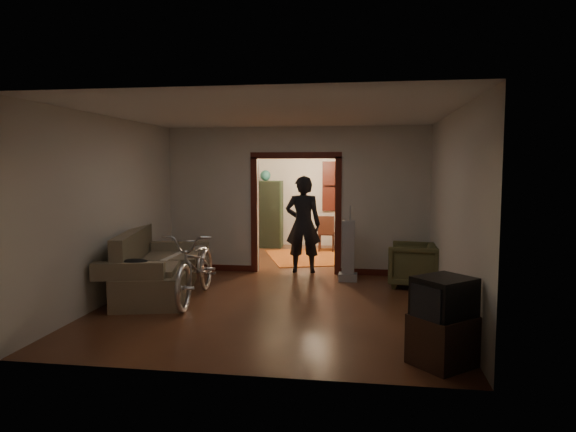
% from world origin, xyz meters
% --- Properties ---
extents(floor, '(5.00, 8.50, 0.01)m').
position_xyz_m(floor, '(0.00, 0.00, 0.00)').
color(floor, '#402114').
rests_on(floor, ground).
extents(ceiling, '(5.00, 8.50, 0.01)m').
position_xyz_m(ceiling, '(0.00, 0.00, 2.80)').
color(ceiling, white).
rests_on(ceiling, floor).
extents(wall_back, '(5.00, 0.02, 2.80)m').
position_xyz_m(wall_back, '(0.00, 4.25, 1.40)').
color(wall_back, beige).
rests_on(wall_back, floor).
extents(wall_left, '(0.02, 8.50, 2.80)m').
position_xyz_m(wall_left, '(-2.50, 0.00, 1.40)').
color(wall_left, beige).
rests_on(wall_left, floor).
extents(wall_right, '(0.02, 8.50, 2.80)m').
position_xyz_m(wall_right, '(2.50, 0.00, 1.40)').
color(wall_right, beige).
rests_on(wall_right, floor).
extents(partition_wall, '(5.00, 0.14, 2.80)m').
position_xyz_m(partition_wall, '(0.00, 0.75, 1.40)').
color(partition_wall, beige).
rests_on(partition_wall, floor).
extents(door_casing, '(1.74, 0.20, 2.32)m').
position_xyz_m(door_casing, '(0.00, 0.75, 1.10)').
color(door_casing, '#40140E').
rests_on(door_casing, floor).
extents(far_window, '(0.98, 0.06, 1.28)m').
position_xyz_m(far_window, '(0.70, 4.21, 1.55)').
color(far_window, black).
rests_on(far_window, wall_back).
extents(chandelier, '(0.24, 0.24, 0.24)m').
position_xyz_m(chandelier, '(0.00, 2.50, 2.35)').
color(chandelier, '#FFE0A5').
rests_on(chandelier, ceiling).
extents(light_switch, '(0.08, 0.01, 0.12)m').
position_xyz_m(light_switch, '(1.05, 0.68, 1.25)').
color(light_switch, silver).
rests_on(light_switch, partition_wall).
extents(sofa, '(1.48, 2.40, 1.03)m').
position_xyz_m(sofa, '(-1.96, -1.32, 0.51)').
color(sofa, brown).
rests_on(sofa, floor).
extents(rolled_paper, '(0.11, 0.86, 0.11)m').
position_xyz_m(rolled_paper, '(-1.86, -1.02, 0.53)').
color(rolled_paper, beige).
rests_on(rolled_paper, sofa).
extents(jacket, '(0.46, 0.34, 0.13)m').
position_xyz_m(jacket, '(-1.91, -2.23, 0.68)').
color(jacket, black).
rests_on(jacket, sofa).
extents(bicycle, '(0.87, 2.09, 1.07)m').
position_xyz_m(bicycle, '(-1.23, -1.55, 0.54)').
color(bicycle, silver).
rests_on(bicycle, floor).
extents(armchair, '(0.94, 0.92, 0.75)m').
position_xyz_m(armchair, '(2.15, -0.12, 0.37)').
color(armchair, '#4C4C2A').
rests_on(armchair, floor).
extents(tv_stand, '(0.77, 0.77, 0.52)m').
position_xyz_m(tv_stand, '(2.13, -3.67, 0.26)').
color(tv_stand, black).
rests_on(tv_stand, floor).
extents(crt_tv, '(0.72, 0.71, 0.46)m').
position_xyz_m(crt_tv, '(2.13, -3.67, 0.69)').
color(crt_tv, black).
rests_on(crt_tv, tv_stand).
extents(vacuum, '(0.33, 0.27, 1.09)m').
position_xyz_m(vacuum, '(1.02, 0.16, 0.54)').
color(vacuum, gray).
rests_on(vacuum, floor).
extents(person, '(0.71, 0.49, 1.87)m').
position_xyz_m(person, '(0.13, 0.79, 0.94)').
color(person, black).
rests_on(person, floor).
extents(oriental_rug, '(2.36, 2.69, 0.02)m').
position_xyz_m(oriental_rug, '(0.07, 2.44, 0.01)').
color(oriental_rug, maroon).
rests_on(oriental_rug, floor).
extents(locker, '(0.85, 0.48, 1.70)m').
position_xyz_m(locker, '(-1.20, 3.79, 0.85)').
color(locker, black).
rests_on(locker, floor).
extents(globe, '(0.26, 0.26, 0.26)m').
position_xyz_m(globe, '(-1.20, 3.79, 1.94)').
color(globe, '#1E5972').
rests_on(globe, locker).
extents(desk, '(1.19, 0.82, 0.81)m').
position_xyz_m(desk, '(1.15, 3.83, 0.41)').
color(desk, '#341911').
rests_on(desk, floor).
extents(desk_chair, '(0.48, 0.48, 0.87)m').
position_xyz_m(desk_chair, '(0.40, 3.34, 0.44)').
color(desk_chair, '#341911').
rests_on(desk_chair, floor).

